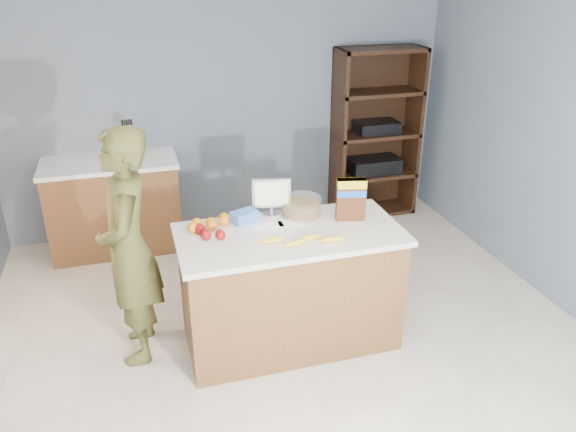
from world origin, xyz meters
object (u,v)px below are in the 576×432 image
object	(u,v)px
shelving_unit	(374,136)
cereal_box	(351,196)
person	(129,248)
tv	(271,194)
counter_peninsula	(290,292)

from	to	relation	value
shelving_unit	cereal_box	xyz separation A→B (m)	(-1.08, -1.97, 0.22)
person	cereal_box	xyz separation A→B (m)	(1.55, -0.11, 0.24)
shelving_unit	person	distance (m)	3.22
tv	counter_peninsula	bearing A→B (deg)	-81.58
counter_peninsula	cereal_box	distance (m)	0.82
counter_peninsula	tv	world-z (taller)	tv
shelving_unit	person	xyz separation A→B (m)	(-2.63, -1.87, -0.02)
shelving_unit	tv	distance (m)	2.36
shelving_unit	tv	bearing A→B (deg)	-132.70
person	cereal_box	bearing A→B (deg)	89.80
cereal_box	person	bearing A→B (deg)	176.11
counter_peninsula	person	world-z (taller)	person
shelving_unit	tv	size ratio (longest dim) A/B	6.38
counter_peninsula	cereal_box	size ratio (longest dim) A/B	5.05
person	tv	distance (m)	1.06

